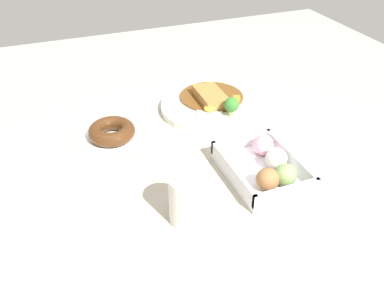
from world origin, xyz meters
name	(u,v)px	position (x,y,z in m)	size (l,w,h in m)	color
ground_plane	(219,135)	(0.00, 0.00, 0.00)	(1.60, 1.60, 0.00)	#B2A893
curry_plate	(212,105)	(0.12, -0.04, 0.01)	(0.27, 0.27, 0.07)	white
donut_box	(266,168)	(-0.18, -0.03, 0.02)	(0.20, 0.14, 0.06)	white
chocolate_ring_donut	(112,132)	(0.08, 0.24, 0.02)	(0.14, 0.14, 0.04)	white
coffee_mug	(188,199)	(-0.24, 0.17, 0.05)	(0.07, 0.07, 0.09)	silver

